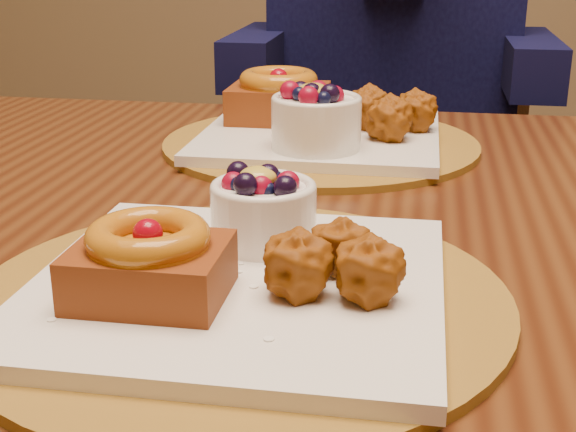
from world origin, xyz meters
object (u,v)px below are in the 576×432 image
object	(u,v)px
place_setting_far	(317,124)
place_setting_near	(237,273)
dining_table	(291,278)
chair_far	(448,218)

from	to	relation	value
place_setting_far	place_setting_near	bearing A→B (deg)	-89.78
place_setting_far	dining_table	bearing A→B (deg)	-89.02
place_setting_far	chair_far	bearing A→B (deg)	73.96
dining_table	chair_far	size ratio (longest dim) A/B	1.99
dining_table	place_setting_far	bearing A→B (deg)	90.98
dining_table	place_setting_far	size ratio (longest dim) A/B	4.21
chair_far	dining_table	bearing A→B (deg)	-118.85
place_setting_near	place_setting_far	distance (m)	0.43
place_setting_near	place_setting_far	xyz separation A→B (m)	(-0.00, 0.43, 0.01)
place_setting_far	chair_far	size ratio (longest dim) A/B	0.47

